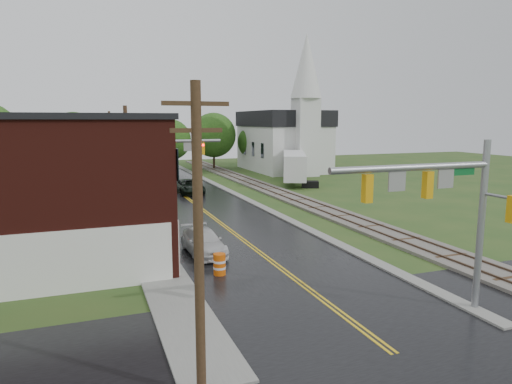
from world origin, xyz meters
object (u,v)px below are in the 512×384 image
utility_pole_c (111,148)px  construction_barrel (220,264)px  church (286,134)px  utility_pole_b (128,166)px  utility_pole_a (199,239)px  traffic_signal_near (442,197)px  pickup_white (203,242)px  tree_left_c (42,154)px  brick_building (31,192)px  traffic_signal_far (163,156)px  semi_trailer (294,165)px  suv_dark (189,187)px  tree_left_e (92,147)px

utility_pole_c → construction_barrel: utility_pole_c is taller
church → utility_pole_b: church is taller
utility_pole_a → utility_pole_c: 44.00m
traffic_signal_near → utility_pole_c: 43.24m
pickup_white → utility_pole_b: bearing=112.9°
church → pickup_white: size_ratio=4.10×
traffic_signal_near → tree_left_c: 41.67m
pickup_white → traffic_signal_near: bearing=-62.3°
brick_building → church: church is taller
construction_barrel → church: bearing=61.9°
construction_barrel → traffic_signal_near: bearing=-49.4°
traffic_signal_near → utility_pole_b: 22.49m
traffic_signal_far → semi_trailer: bearing=36.0°
traffic_signal_near → church: bearing=72.3°
traffic_signal_far → utility_pole_b: (-3.33, -5.00, -0.25)m
suv_dark → church: bearing=38.4°
traffic_signal_near → suv_dark: (-2.67, 34.74, -4.19)m
utility_pole_c → utility_pole_b: bearing=-90.0°
church → tree_left_c: bearing=-157.8°
church → traffic_signal_near: (-16.53, -51.74, -0.87)m
utility_pole_b → tree_left_e: bearing=94.9°
brick_building → traffic_signal_far: size_ratio=1.95×
brick_building → semi_trailer: (27.80, 25.64, -1.86)m
utility_pole_a → tree_left_c: (-7.05, 39.90, -0.21)m
traffic_signal_near → traffic_signal_far: 25.94m
brick_building → tree_left_e: 31.12m
suv_dark → pickup_white: (-4.03, -22.67, -0.07)m
church → tree_left_c: church is taller
traffic_signal_far → utility_pole_a: 27.20m
church → brick_building: bearing=-130.0°
traffic_signal_far → utility_pole_a: bearing=-97.0°
church → semi_trailer: bearing=-109.7°
tree_left_e → semi_trailer: bearing=-12.3°
tree_left_c → construction_barrel: 31.92m
traffic_signal_near → traffic_signal_far: (-6.94, 25.00, 0.01)m
traffic_signal_near → suv_dark: bearing=94.4°
utility_pole_a → pickup_white: utility_pole_a is taller
suv_dark → tree_left_e: bearing=133.4°
utility_pole_b → utility_pole_c: bearing=90.0°
utility_pole_b → pickup_white: (3.57, -7.93, -4.01)m
tree_left_e → suv_dark: (9.65, -9.15, -4.04)m
pickup_white → construction_barrel: (-0.16, -4.07, -0.14)m
brick_building → tree_left_c: 24.94m
traffic_signal_far → utility_pole_a: utility_pole_a is taller
traffic_signal_far → pickup_white: 13.62m
pickup_white → construction_barrel: size_ratio=4.29×
church → traffic_signal_far: size_ratio=2.72×
traffic_signal_near → suv_dark: size_ratio=1.32×
traffic_signal_near → semi_trailer: size_ratio=0.60×
utility_pole_b → construction_barrel: bearing=-74.1°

